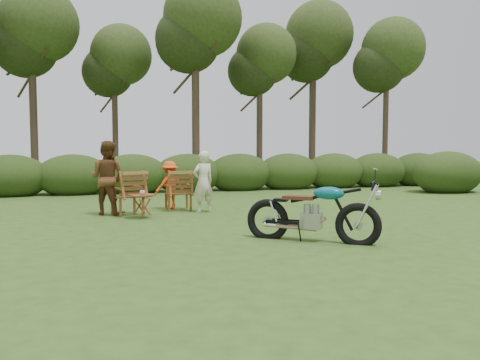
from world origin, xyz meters
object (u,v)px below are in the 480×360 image
object	(u,v)px
motorcycle	(311,241)
side_table	(142,206)
adult_b	(108,215)
child	(170,209)
adult_a	(203,212)
cup	(142,192)
lawn_chair_right	(178,210)
lawn_chair_left	(128,215)

from	to	relation	value
motorcycle	side_table	distance (m)	4.35
adult_b	child	bearing A→B (deg)	-130.48
motorcycle	adult_a	bearing A→B (deg)	141.43
side_table	adult_a	distance (m)	1.70
cup	child	world-z (taller)	cup
motorcycle	adult_b	world-z (taller)	adult_b
lawn_chair_right	child	xyz separation A→B (m)	(-0.18, 0.19, 0.00)
adult_b	adult_a	bearing A→B (deg)	-155.49
motorcycle	child	bearing A→B (deg)	147.09
cup	adult_a	world-z (taller)	adult_a
motorcycle	lawn_chair_right	size ratio (longest dim) A/B	2.16
side_table	lawn_chair_right	bearing A→B (deg)	50.02
child	adult_a	bearing A→B (deg)	113.95
motorcycle	cup	size ratio (longest dim) A/B	18.51
lawn_chair_right	motorcycle	bearing A→B (deg)	106.31
lawn_chair_right	adult_b	bearing A→B (deg)	9.24
lawn_chair_left	cup	world-z (taller)	cup
child	cup	bearing A→B (deg)	40.57
adult_a	cup	bearing A→B (deg)	1.80
motorcycle	child	world-z (taller)	same
lawn_chair_left	cup	bearing A→B (deg)	92.95
cup	adult_a	bearing A→B (deg)	21.72
motorcycle	lawn_chair_left	bearing A→B (deg)	161.97
lawn_chair_right	adult_b	distance (m)	1.80
cup	adult_b	xyz separation A→B (m)	(-0.76, 0.84, -0.59)
adult_b	cup	bearing A→B (deg)	162.20
child	side_table	bearing A→B (deg)	40.28
lawn_chair_right	lawn_chair_left	world-z (taller)	lawn_chair_left
adult_a	child	bearing A→B (deg)	-66.87
lawn_chair_right	child	distance (m)	0.27
cup	side_table	bearing A→B (deg)	-152.10
motorcycle	lawn_chair_left	size ratio (longest dim) A/B	2.09
lawn_chair_right	side_table	distance (m)	1.60
lawn_chair_left	lawn_chair_right	bearing A→B (deg)	-179.13
lawn_chair_right	cup	distance (m)	1.68
adult_a	adult_b	world-z (taller)	adult_b
lawn_chair_left	child	world-z (taller)	child
lawn_chair_left	adult_a	size ratio (longest dim) A/B	0.69
cup	child	distance (m)	1.72
motorcycle	lawn_chair_right	bearing A→B (deg)	145.84
lawn_chair_left	side_table	xyz separation A→B (m)	(0.29, -0.68, 0.27)
lawn_chair_left	child	distance (m)	1.33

